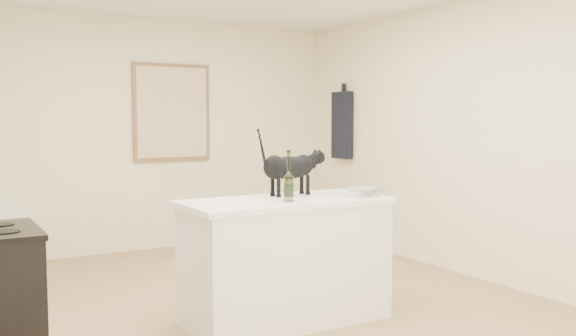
{
  "coord_description": "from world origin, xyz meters",
  "views": [
    {
      "loc": [
        -2.14,
        -4.05,
        1.48
      ],
      "look_at": [
        0.15,
        -0.15,
        1.12
      ],
      "focal_mm": 38.7,
      "sensor_mm": 36.0,
      "label": 1
    }
  ],
  "objects": [
    {
      "name": "artwork_canvas",
      "position": [
        0.3,
        2.7,
        1.55
      ],
      "size": [
        0.82,
        0.0,
        1.02
      ],
      "primitive_type": "cube",
      "color": "beige",
      "rests_on": "wall_back"
    },
    {
      "name": "island_base",
      "position": [
        0.1,
        -0.2,
        0.43
      ],
      "size": [
        1.44,
        0.67,
        0.86
      ],
      "primitive_type": "cube",
      "color": "white",
      "rests_on": "floor"
    },
    {
      "name": "wall_back",
      "position": [
        0.0,
        2.75,
        1.3
      ],
      "size": [
        4.5,
        0.0,
        4.5
      ],
      "primitive_type": "plane",
      "rotation": [
        1.57,
        0.0,
        0.0
      ],
      "color": "beige",
      "rests_on": "ground"
    },
    {
      "name": "wall_right",
      "position": [
        2.25,
        0.0,
        1.3
      ],
      "size": [
        0.0,
        5.5,
        5.5
      ],
      "primitive_type": "plane",
      "rotation": [
        1.57,
        0.0,
        -1.57
      ],
      "color": "beige",
      "rests_on": "ground"
    },
    {
      "name": "wine_bottle",
      "position": [
        0.06,
        -0.31,
        1.06
      ],
      "size": [
        0.07,
        0.07,
        0.31
      ],
      "primitive_type": "cylinder",
      "rotation": [
        0.0,
        0.0,
        -0.01
      ],
      "color": "#285421",
      "rests_on": "island_top"
    },
    {
      "name": "artwork_frame",
      "position": [
        0.3,
        2.72,
        1.55
      ],
      "size": [
        0.9,
        0.03,
        1.1
      ],
      "primitive_type": "cube",
      "color": "brown",
      "rests_on": "wall_back"
    },
    {
      "name": "floor",
      "position": [
        0.0,
        0.0,
        0.0
      ],
      "size": [
        5.5,
        5.5,
        0.0
      ],
      "primitive_type": "plane",
      "color": "#A17B56",
      "rests_on": "ground"
    },
    {
      "name": "hanging_garment",
      "position": [
        2.19,
        2.05,
        1.4
      ],
      "size": [
        0.08,
        0.34,
        0.8
      ],
      "primitive_type": "cube",
      "color": "black",
      "rests_on": "wall_right"
    },
    {
      "name": "glass_bowl",
      "position": [
        0.69,
        -0.38,
        0.93
      ],
      "size": [
        0.3,
        0.3,
        0.06
      ],
      "primitive_type": "imported",
      "rotation": [
        0.0,
        0.0,
        -0.15
      ],
      "color": "white",
      "rests_on": "island_top"
    },
    {
      "name": "black_cat",
      "position": [
        0.23,
        -0.03,
        1.09
      ],
      "size": [
        0.55,
        0.2,
        0.38
      ],
      "primitive_type": null,
      "rotation": [
        0.0,
        0.0,
        0.08
      ],
      "color": "black",
      "rests_on": "island_top"
    },
    {
      "name": "island_top",
      "position": [
        0.1,
        -0.2,
        0.88
      ],
      "size": [
        1.5,
        0.7,
        0.04
      ],
      "primitive_type": "cube",
      "color": "white",
      "rests_on": "island_base"
    }
  ]
}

